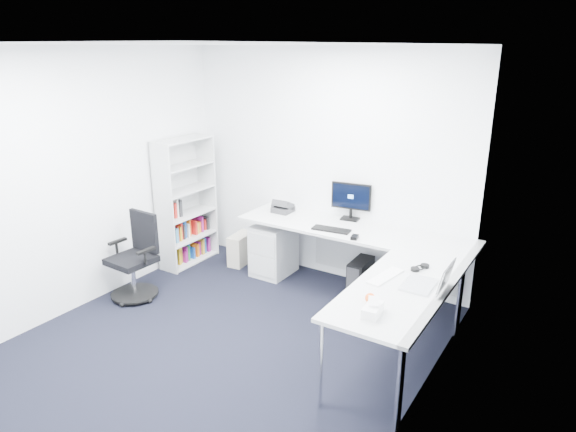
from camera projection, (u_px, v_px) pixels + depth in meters
The scene contains 21 objects.
ground at pixel (214, 351), 4.75m from camera, with size 4.20×4.20×0.00m, color black.
ceiling at pixel (198, 44), 3.90m from camera, with size 4.20×4.20×0.00m, color white.
wall_back at pixel (325, 166), 6.02m from camera, with size 3.60×0.02×2.70m, color white.
wall_left at pixel (72, 184), 5.24m from camera, with size 0.02×4.20×2.70m, color white.
wall_right at pixel (413, 257), 3.42m from camera, with size 0.02×4.20×2.70m, color white.
l_desk at pixel (337, 272), 5.48m from camera, with size 2.66×1.49×0.78m, color silver, non-canonical shape.
drawer_pedestal at pixel (274, 249), 6.29m from camera, with size 0.42×0.52×0.64m, color silver.
bookshelf at pixel (186, 202), 6.49m from camera, with size 0.32×0.81×1.62m, color silver, non-canonical shape.
task_chair at pixel (131, 258), 5.62m from camera, with size 0.53×0.53×0.96m, color black, non-canonical shape.
black_pc_tower at pixel (360, 277), 5.82m from camera, with size 0.18×0.41×0.40m, color black.
beige_pc_tower at pixel (241, 249), 6.63m from camera, with size 0.19×0.41×0.39m, color #B9B19D.
power_strip at pixel (397, 290), 5.90m from camera, with size 0.36×0.06×0.04m, color white.
monitor at pixel (351, 201), 5.87m from camera, with size 0.47×0.15×0.45m, color black, non-canonical shape.
black_keyboard at pixel (331, 230), 5.58m from camera, with size 0.42×0.15×0.02m, color black.
mouse at pixel (355, 237), 5.34m from camera, with size 0.07×0.11×0.04m, color black.
desk_phone at pixel (283, 206), 6.18m from camera, with size 0.22×0.22×0.15m, color #2C2C2F, non-canonical shape.
laptop at pixel (420, 272), 4.26m from camera, with size 0.36×0.35×0.26m, color silver, non-canonical shape.
white_keyboard at pixel (385, 276), 4.45m from camera, with size 0.12×0.43×0.01m, color white.
headphones at pixel (420, 267), 4.61m from camera, with size 0.12×0.19×0.05m, color black, non-canonical shape.
orange_fruit at pixel (370, 298), 4.00m from camera, with size 0.08×0.08×0.08m, color #F95916.
tissue_box at pixel (373, 310), 3.83m from camera, with size 0.11×0.22×0.08m, color white.
Camera 1 is at (2.77, -3.12, 2.69)m, focal length 32.00 mm.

